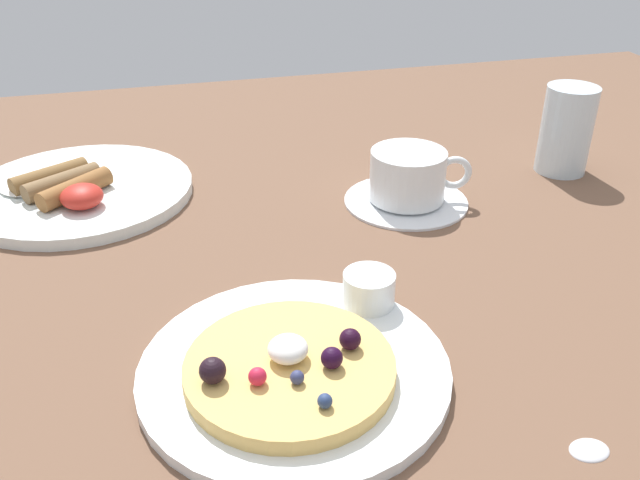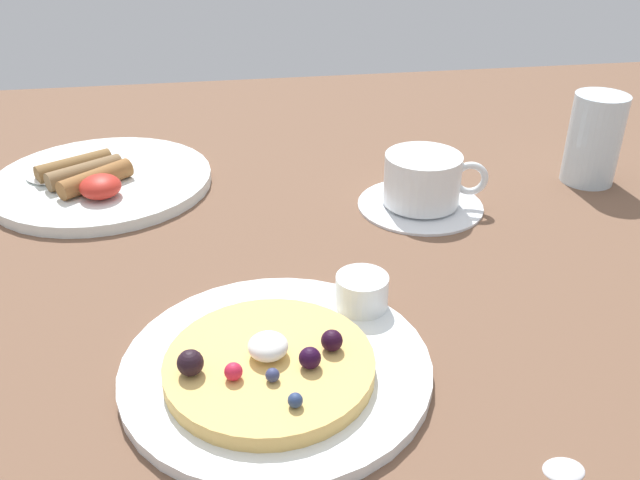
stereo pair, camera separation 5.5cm
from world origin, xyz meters
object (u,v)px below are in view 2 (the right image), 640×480
Objects in this scene: breakfast_plate at (102,181)px; water_glass at (594,139)px; coffee_saucer at (420,204)px; pancake_plate at (276,368)px; syrup_ramekin at (362,291)px; coffee_cup at (424,178)px.

water_glass reaches higher than breakfast_plate.
breakfast_plate reaches higher than coffee_saucer.
syrup_ramekin is (8.14, 6.44, 2.07)cm from pancake_plate.
syrup_ramekin reaches higher than coffee_saucer.
syrup_ramekin is at bearing -144.85° from water_glass.
water_glass is at bearing 35.79° from pancake_plate.
breakfast_plate is at bearing 129.44° from syrup_ramekin.
water_glass reaches higher than syrup_ramekin.
pancake_plate reaches higher than coffee_saucer.
breakfast_plate is 1.83× the size of coffee_saucer.
coffee_saucer is (11.19, 19.93, -2.30)cm from syrup_ramekin.
breakfast_plate is (-17.59, 37.73, 0.14)cm from pancake_plate.
breakfast_plate is at bearing 162.90° from coffee_saucer.
coffee_cup is at bearing -14.33° from coffee_saucer.
coffee_saucer is (36.92, -11.36, -0.37)cm from breakfast_plate.
syrup_ramekin is 22.91cm from coffee_cup.
water_glass reaches higher than pancake_plate.
coffee_cup reaches higher than breakfast_plate.
coffee_saucer is 1.31× the size of water_glass.
breakfast_plate is 60.09cm from water_glass.
coffee_saucer is (19.33, 26.37, -0.23)cm from pancake_plate.
coffee_saucer is 3.29cm from coffee_cup.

